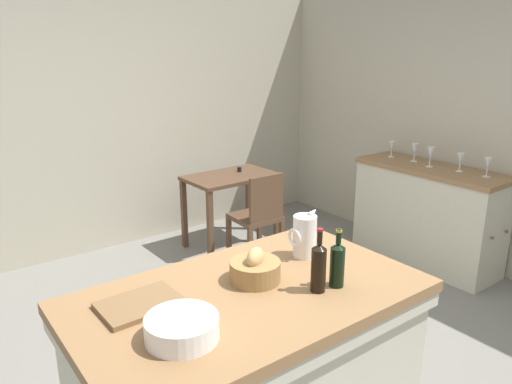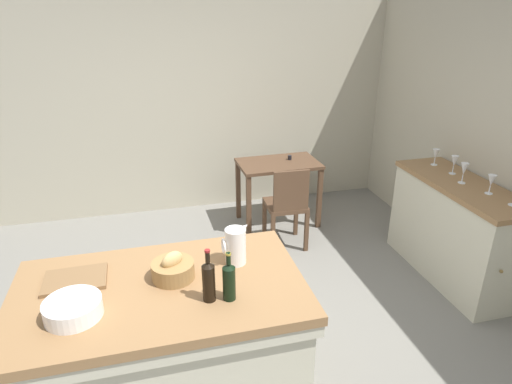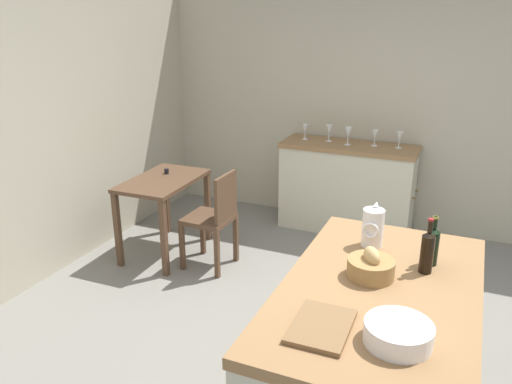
{
  "view_description": "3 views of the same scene",
  "coord_description": "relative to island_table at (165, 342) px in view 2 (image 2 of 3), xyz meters",
  "views": [
    {
      "loc": [
        -1.64,
        -2.11,
        2.01
      ],
      "look_at": [
        0.39,
        0.59,
        0.99
      ],
      "focal_mm": 34.09,
      "sensor_mm": 36.0,
      "label": 1
    },
    {
      "loc": [
        -0.41,
        -2.62,
        2.39
      ],
      "look_at": [
        0.42,
        0.58,
        0.98
      ],
      "focal_mm": 30.86,
      "sensor_mm": 36.0,
      "label": 2
    },
    {
      "loc": [
        -2.82,
        -0.77,
        2.24
      ],
      "look_at": [
        0.24,
        0.56,
        1.05
      ],
      "focal_mm": 35.83,
      "sensor_mm": 36.0,
      "label": 3
    }
  ],
  "objects": [
    {
      "name": "cutting_board",
      "position": [
        -0.48,
        0.18,
        0.42
      ],
      "size": [
        0.36,
        0.26,
        0.02
      ],
      "primitive_type": "cube",
      "rotation": [
        0.0,
        0.0,
        0.02
      ],
      "color": "brown",
      "rests_on": "island_table"
    },
    {
      "name": "wine_glass_left",
      "position": [
        2.72,
        0.58,
        0.57
      ],
      "size": [
        0.07,
        0.07,
        0.17
      ],
      "color": "white",
      "rests_on": "side_cabinet"
    },
    {
      "name": "wooden_chair",
      "position": [
        1.34,
        1.7,
        0.02
      ],
      "size": [
        0.41,
        0.41,
        0.91
      ],
      "color": "#513826",
      "rests_on": "ground"
    },
    {
      "name": "writing_desk",
      "position": [
        1.42,
        2.28,
        0.15
      ],
      "size": [
        0.91,
        0.58,
        0.8
      ],
      "color": "#513826",
      "rests_on": "ground"
    },
    {
      "name": "wine_glass_middle",
      "position": [
        2.66,
        0.84,
        0.59
      ],
      "size": [
        0.07,
        0.07,
        0.18
      ],
      "color": "white",
      "rests_on": "side_cabinet"
    },
    {
      "name": "wash_bowl",
      "position": [
        -0.45,
        -0.16,
        0.46
      ],
      "size": [
        0.3,
        0.3,
        0.1
      ],
      "primitive_type": "cylinder",
      "color": "white",
      "rests_on": "island_table"
    },
    {
      "name": "wall_back",
      "position": [
        0.42,
        3.03,
        0.82
      ],
      "size": [
        5.32,
        0.12,
        2.6
      ],
      "primitive_type": "cube",
      "color": "#B2AA93",
      "rests_on": "ground"
    },
    {
      "name": "wine_bottle_dark",
      "position": [
        0.37,
        -0.21,
        0.53
      ],
      "size": [
        0.07,
        0.07,
        0.29
      ],
      "color": "black",
      "rests_on": "island_table"
    },
    {
      "name": "wine_bottle_amber",
      "position": [
        0.26,
        -0.19,
        0.54
      ],
      "size": [
        0.07,
        0.07,
        0.32
      ],
      "color": "black",
      "rests_on": "island_table"
    },
    {
      "name": "island_table",
      "position": [
        0.0,
        0.0,
        0.0
      ],
      "size": [
        1.68,
        0.99,
        0.88
      ],
      "color": "olive",
      "rests_on": "ground"
    },
    {
      "name": "side_cabinet",
      "position": [
        2.68,
        0.82,
        -0.01
      ],
      "size": [
        0.52,
        1.41,
        0.94
      ],
      "color": "olive",
      "rests_on": "ground"
    },
    {
      "name": "bread_basket",
      "position": [
        0.09,
        0.07,
        0.47
      ],
      "size": [
        0.25,
        0.25,
        0.17
      ],
      "color": "olive",
      "rests_on": "island_table"
    },
    {
      "name": "wine_glass_right",
      "position": [
        2.73,
        1.06,
        0.58
      ],
      "size": [
        0.07,
        0.07,
        0.17
      ],
      "color": "white",
      "rests_on": "side_cabinet"
    },
    {
      "name": "wine_glass_far_right",
      "position": [
        2.72,
        1.31,
        0.57
      ],
      "size": [
        0.07,
        0.07,
        0.16
      ],
      "color": "white",
      "rests_on": "side_cabinet"
    },
    {
      "name": "ground_plane",
      "position": [
        0.42,
        0.43,
        -0.48
      ],
      "size": [
        6.76,
        6.76,
        0.0
      ],
      "primitive_type": "plane",
      "color": "slate"
    },
    {
      "name": "pitcher",
      "position": [
        0.48,
        0.14,
        0.53
      ],
      "size": [
        0.17,
        0.13,
        0.28
      ],
      "color": "white",
      "rests_on": "island_table"
    }
  ]
}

